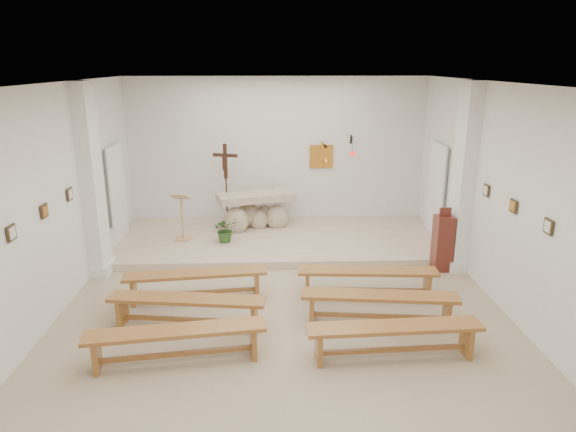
{
  "coord_description": "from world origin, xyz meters",
  "views": [
    {
      "loc": [
        -0.2,
        -7.08,
        3.78
      ],
      "look_at": [
        0.13,
        1.6,
        1.18
      ],
      "focal_mm": 32.0,
      "sensor_mm": 36.0,
      "label": 1
    }
  ],
  "objects_px": {
    "donation_pedestal": "(443,243)",
    "bench_right_second": "(379,302)",
    "lectern": "(182,217)",
    "bench_left_second": "(187,305)",
    "altar": "(255,213)",
    "bench_right_front": "(367,276)",
    "bench_left_front": "(196,279)",
    "bench_right_third": "(394,333)",
    "bench_left_third": "(176,338)",
    "crucifix_stand": "(226,179)"
  },
  "relations": [
    {
      "from": "bench_right_front",
      "to": "crucifix_stand",
      "type": "bearing_deg",
      "value": 130.08
    },
    {
      "from": "donation_pedestal",
      "to": "bench_right_third",
      "type": "distance_m",
      "value": 3.42
    },
    {
      "from": "altar",
      "to": "bench_right_second",
      "type": "distance_m",
      "value": 4.78
    },
    {
      "from": "bench_right_front",
      "to": "bench_right_second",
      "type": "xyz_separation_m",
      "value": [
        0.0,
        -0.94,
        0.0
      ]
    },
    {
      "from": "bench_left_front",
      "to": "bench_right_third",
      "type": "bearing_deg",
      "value": -39.79
    },
    {
      "from": "lectern",
      "to": "bench_left_front",
      "type": "height_order",
      "value": "lectern"
    },
    {
      "from": "donation_pedestal",
      "to": "bench_left_second",
      "type": "xyz_separation_m",
      "value": [
        -4.48,
        -2.07,
        -0.17
      ]
    },
    {
      "from": "lectern",
      "to": "donation_pedestal",
      "type": "xyz_separation_m",
      "value": [
        5.1,
        -1.49,
        -0.12
      ]
    },
    {
      "from": "donation_pedestal",
      "to": "bench_right_third",
      "type": "xyz_separation_m",
      "value": [
        -1.63,
        -3.0,
        -0.17
      ]
    },
    {
      "from": "bench_right_second",
      "to": "bench_left_third",
      "type": "height_order",
      "value": "same"
    },
    {
      "from": "crucifix_stand",
      "to": "donation_pedestal",
      "type": "bearing_deg",
      "value": -11.56
    },
    {
      "from": "bench_right_front",
      "to": "altar",
      "type": "bearing_deg",
      "value": 123.38
    },
    {
      "from": "bench_right_third",
      "to": "altar",
      "type": "bearing_deg",
      "value": 107.39
    },
    {
      "from": "lectern",
      "to": "bench_right_front",
      "type": "distance_m",
      "value": 4.36
    },
    {
      "from": "altar",
      "to": "lectern",
      "type": "relative_size",
      "value": 1.76
    },
    {
      "from": "crucifix_stand",
      "to": "bench_right_second",
      "type": "height_order",
      "value": "crucifix_stand"
    },
    {
      "from": "lectern",
      "to": "crucifix_stand",
      "type": "distance_m",
      "value": 1.41
    },
    {
      "from": "crucifix_stand",
      "to": "bench_left_second",
      "type": "xyz_separation_m",
      "value": [
        -0.25,
        -4.48,
        -0.89
      ]
    },
    {
      "from": "donation_pedestal",
      "to": "bench_right_front",
      "type": "height_order",
      "value": "donation_pedestal"
    },
    {
      "from": "donation_pedestal",
      "to": "bench_left_front",
      "type": "xyz_separation_m",
      "value": [
        -4.48,
        -1.13,
        -0.17
      ]
    },
    {
      "from": "altar",
      "to": "bench_left_third",
      "type": "distance_m",
      "value": 5.39
    },
    {
      "from": "altar",
      "to": "bench_left_third",
      "type": "xyz_separation_m",
      "value": [
        -0.9,
        -5.31,
        -0.12
      ]
    },
    {
      "from": "lectern",
      "to": "donation_pedestal",
      "type": "bearing_deg",
      "value": -6.99
    },
    {
      "from": "bench_left_third",
      "to": "bench_right_third",
      "type": "relative_size",
      "value": 1.01
    },
    {
      "from": "crucifix_stand",
      "to": "donation_pedestal",
      "type": "distance_m",
      "value": 4.92
    },
    {
      "from": "donation_pedestal",
      "to": "bench_left_second",
      "type": "bearing_deg",
      "value": -157.34
    },
    {
      "from": "bench_left_front",
      "to": "crucifix_stand",
      "type": "bearing_deg",
      "value": 79.54
    },
    {
      "from": "lectern",
      "to": "bench_left_second",
      "type": "height_order",
      "value": "lectern"
    },
    {
      "from": "crucifix_stand",
      "to": "bench_left_second",
      "type": "relative_size",
      "value": 0.82
    },
    {
      "from": "bench_right_front",
      "to": "bench_left_front",
      "type": "bearing_deg",
      "value": -176.19
    },
    {
      "from": "donation_pedestal",
      "to": "bench_right_second",
      "type": "height_order",
      "value": "donation_pedestal"
    },
    {
      "from": "lectern",
      "to": "bench_right_third",
      "type": "height_order",
      "value": "lectern"
    },
    {
      "from": "bench_right_third",
      "to": "bench_left_front",
      "type": "bearing_deg",
      "value": 143.86
    },
    {
      "from": "bench_right_second",
      "to": "bench_left_third",
      "type": "distance_m",
      "value": 3.0
    },
    {
      "from": "altar",
      "to": "bench_right_second",
      "type": "height_order",
      "value": "altar"
    },
    {
      "from": "altar",
      "to": "bench_left_front",
      "type": "bearing_deg",
      "value": -121.72
    },
    {
      "from": "altar",
      "to": "lectern",
      "type": "distance_m",
      "value": 1.74
    },
    {
      "from": "crucifix_stand",
      "to": "bench_right_third",
      "type": "distance_m",
      "value": 6.07
    },
    {
      "from": "crucifix_stand",
      "to": "bench_right_second",
      "type": "relative_size",
      "value": 0.82
    },
    {
      "from": "lectern",
      "to": "bench_left_front",
      "type": "xyz_separation_m",
      "value": [
        0.63,
        -2.61,
        -0.3
      ]
    },
    {
      "from": "altar",
      "to": "bench_left_front",
      "type": "distance_m",
      "value": 3.55
    },
    {
      "from": "bench_left_third",
      "to": "altar",
      "type": "bearing_deg",
      "value": 72.69
    },
    {
      "from": "donation_pedestal",
      "to": "bench_left_third",
      "type": "relative_size",
      "value": 0.52
    },
    {
      "from": "bench_right_second",
      "to": "bench_left_third",
      "type": "bearing_deg",
      "value": -155.25
    },
    {
      "from": "bench_left_front",
      "to": "bench_left_second",
      "type": "xyz_separation_m",
      "value": [
        -0.0,
        -0.94,
        0.0
      ]
    },
    {
      "from": "donation_pedestal",
      "to": "bench_right_second",
      "type": "bearing_deg",
      "value": -130.33
    },
    {
      "from": "altar",
      "to": "bench_right_front",
      "type": "xyz_separation_m",
      "value": [
        1.95,
        -3.43,
        -0.12
      ]
    },
    {
      "from": "lectern",
      "to": "crucifix_stand",
      "type": "xyz_separation_m",
      "value": [
        0.88,
        0.92,
        0.59
      ]
    },
    {
      "from": "bench_right_second",
      "to": "bench_right_third",
      "type": "bearing_deg",
      "value": -83.49
    },
    {
      "from": "bench_left_front",
      "to": "bench_left_third",
      "type": "distance_m",
      "value": 1.88
    }
  ]
}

